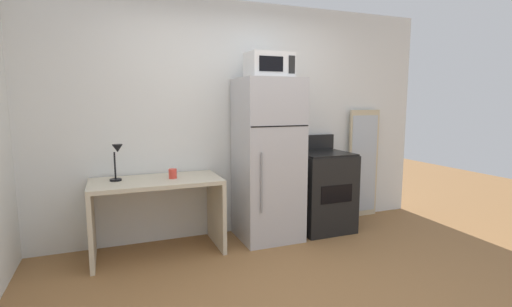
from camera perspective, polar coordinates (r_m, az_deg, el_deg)
ground_plane at (r=3.10m, az=6.84°, el=-21.14°), size 12.00×12.00×0.00m
wall_back_white at (r=4.29m, az=-3.78°, el=5.16°), size 5.00×0.10×2.60m
desk at (r=3.84m, az=-14.86°, el=-7.05°), size 1.24×0.63×0.75m
desk_lamp at (r=3.80m, az=-20.44°, el=-0.38°), size 0.14×0.12×0.35m
coffee_mug at (r=3.80m, az=-12.58°, el=-3.01°), size 0.08×0.08×0.09m
refrigerator at (r=4.08m, az=1.81°, el=-0.97°), size 0.65×0.65×1.75m
microwave at (r=4.03m, az=2.00°, el=13.27°), size 0.46×0.35×0.26m
oven_range at (r=4.49m, az=10.02°, el=-5.58°), size 0.62×0.61×1.10m
leaning_mirror at (r=5.09m, az=16.01°, el=-1.50°), size 0.44×0.03×1.40m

